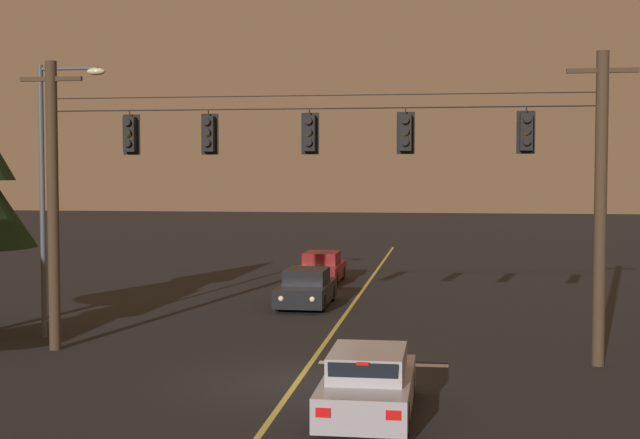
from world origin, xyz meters
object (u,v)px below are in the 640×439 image
object	(u,v)px
traffic_light_right_inner	(405,133)
traffic_light_rightmost	(526,132)
traffic_light_leftmost	(130,134)
car_oncoming_lead	(306,289)
traffic_light_left_inner	(208,134)
car_oncoming_trailing	(321,268)
street_lamp_corner	(52,176)
car_waiting_near_lane	(368,384)
traffic_light_centre	(309,133)

from	to	relation	value
traffic_light_right_inner	traffic_light_rightmost	xyz separation A→B (m)	(3.13, 0.00, 0.00)
traffic_light_leftmost	car_oncoming_lead	bearing A→B (deg)	69.40
traffic_light_left_inner	car_oncoming_trailing	distance (m)	17.28
traffic_light_left_inner	street_lamp_corner	xyz separation A→B (m)	(-5.33, 1.71, -1.15)
traffic_light_rightmost	car_waiting_near_lane	size ratio (longest dim) A/B	0.28
traffic_light_centre	car_oncoming_trailing	bearing A→B (deg)	96.85
traffic_light_left_inner	traffic_light_centre	world-z (taller)	same
traffic_light_rightmost	car_oncoming_lead	distance (m)	12.95
car_oncoming_trailing	car_waiting_near_lane	bearing A→B (deg)	-79.53
street_lamp_corner	car_oncoming_trailing	bearing A→B (deg)	67.26
car_oncoming_lead	street_lamp_corner	world-z (taller)	street_lamp_corner
traffic_light_left_inner	car_oncoming_lead	world-z (taller)	traffic_light_left_inner
traffic_light_right_inner	street_lamp_corner	bearing A→B (deg)	170.92
traffic_light_leftmost	car_waiting_near_lane	size ratio (longest dim) A/B	0.28
traffic_light_left_inner	traffic_light_right_inner	size ratio (longest dim) A/B	1.00
traffic_light_rightmost	car_oncoming_trailing	xyz separation A→B (m)	(-7.67, 16.38, -5.43)
traffic_light_centre	traffic_light_left_inner	bearing A→B (deg)	180.00
car_oncoming_trailing	street_lamp_corner	xyz separation A→B (m)	(-6.15, -14.67, 4.28)
car_oncoming_lead	street_lamp_corner	size ratio (longest dim) A/B	0.54
car_oncoming_lead	street_lamp_corner	distance (m)	10.89
traffic_light_left_inner	traffic_light_right_inner	xyz separation A→B (m)	(5.36, 0.00, 0.00)
car_waiting_near_lane	car_oncoming_trailing	distance (m)	22.31
traffic_light_centre	traffic_light_rightmost	distance (m)	5.70
traffic_light_right_inner	car_oncoming_lead	distance (m)	11.50
traffic_light_left_inner	car_waiting_near_lane	world-z (taller)	traffic_light_left_inner
car_oncoming_lead	car_oncoming_trailing	distance (m)	7.13
traffic_light_leftmost	car_oncoming_trailing	bearing A→B (deg)	79.42
car_waiting_near_lane	car_oncoming_lead	size ratio (longest dim) A/B	0.98
traffic_light_leftmost	street_lamp_corner	bearing A→B (deg)	151.06
traffic_light_right_inner	street_lamp_corner	world-z (taller)	street_lamp_corner
traffic_light_centre	car_oncoming_lead	world-z (taller)	traffic_light_centre
traffic_light_left_inner	traffic_light_rightmost	distance (m)	8.49
traffic_light_leftmost	street_lamp_corner	distance (m)	3.71
traffic_light_right_inner	car_waiting_near_lane	xyz separation A→B (m)	(-0.49, -5.56, -5.43)
traffic_light_rightmost	car_oncoming_lead	size ratio (longest dim) A/B	0.28
car_oncoming_trailing	street_lamp_corner	bearing A→B (deg)	-112.74
traffic_light_left_inner	traffic_light_leftmost	bearing A→B (deg)	180.00
traffic_light_left_inner	car_waiting_near_lane	size ratio (longest dim) A/B	0.28
traffic_light_rightmost	street_lamp_corner	xyz separation A→B (m)	(-13.82, 1.71, -1.15)
traffic_light_rightmost	traffic_light_centre	bearing A→B (deg)	180.00
traffic_light_right_inner	car_oncoming_lead	xyz separation A→B (m)	(-4.12, 9.26, -5.43)
traffic_light_right_inner	car_oncoming_trailing	distance (m)	17.85
traffic_light_left_inner	car_oncoming_lead	distance (m)	10.81
traffic_light_leftmost	traffic_light_right_inner	size ratio (longest dim) A/B	1.00
traffic_light_right_inner	traffic_light_rightmost	size ratio (longest dim) A/B	1.00
traffic_light_centre	car_oncoming_trailing	distance (m)	17.37
traffic_light_left_inner	street_lamp_corner	world-z (taller)	street_lamp_corner
traffic_light_left_inner	car_waiting_near_lane	distance (m)	9.17
traffic_light_rightmost	traffic_light_right_inner	bearing A→B (deg)	180.00
car_waiting_near_lane	traffic_light_rightmost	bearing A→B (deg)	56.95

